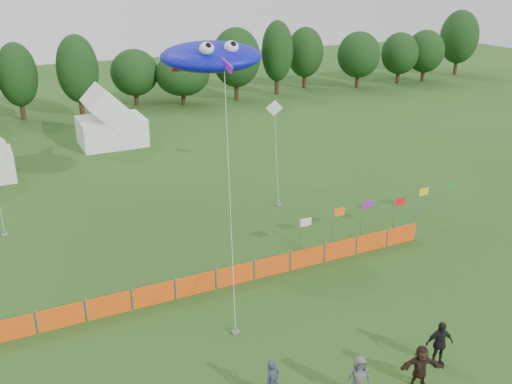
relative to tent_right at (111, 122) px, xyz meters
name	(u,v)px	position (x,y,z in m)	size (l,w,h in m)	color
ground	(326,374)	(0.42, -33.03, -1.93)	(160.00, 160.00, 0.00)	#234C16
treeline	(103,72)	(2.03, 11.90, 2.25)	(104.57, 8.78, 8.36)	#382314
tent_right	(111,122)	(0.00, 0.00, 0.00)	(5.41, 4.33, 3.82)	white
barrier_fence	(235,275)	(0.00, -25.60, -1.43)	(21.90, 0.06, 1.00)	#F24F0D
flag_row	(381,210)	(9.65, -24.13, -0.49)	(10.73, 0.39, 2.24)	gray
spectator_a	(272,381)	(-2.04, -33.35, -1.10)	(0.60, 0.40, 1.65)	#293845
spectator_d	(439,343)	(4.55, -34.38, -0.99)	(1.10, 0.46, 1.87)	black
spectator_e	(359,378)	(0.72, -34.57, -1.06)	(0.85, 0.56, 1.75)	#4F5055
spectator_f	(420,366)	(3.09, -35.03, -1.08)	(1.58, 0.50, 1.70)	black
stingray_kite	(209,56)	(1.57, -19.03, 7.89)	(6.56, 17.01, 10.81)	#0F13DE
small_kite_white	(275,133)	(8.10, -14.32, 1.72)	(3.05, 5.42, 5.61)	white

